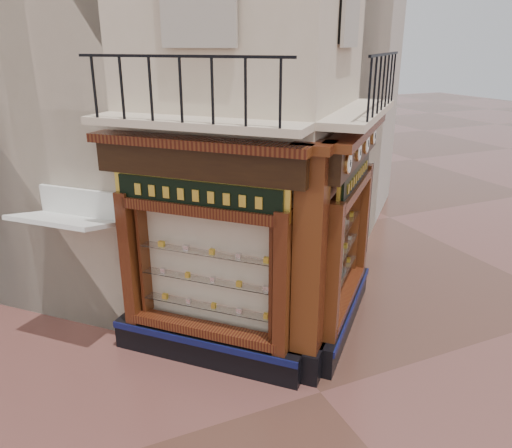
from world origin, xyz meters
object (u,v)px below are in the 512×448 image
awning (81,340)px  corner_pilaster (309,271)px  clock_c (366,143)px  clock_d (373,136)px  clock_a (348,163)px  clock_b (358,152)px  signboard_left (198,195)px  signboard_right (355,176)px

awning → corner_pilaster: bearing=-173.3°
clock_c → awning: clock_c is taller
corner_pilaster → clock_d: bearing=-8.2°
clock_c → clock_d: bearing=-0.0°
clock_a → awning: clock_a is taller
corner_pilaster → clock_b: size_ratio=12.82×
corner_pilaster → clock_d: 3.42m
corner_pilaster → clock_c: (1.79, 1.18, 1.67)m
signboard_left → awning: bearing=4.1°
clock_a → signboard_right: 1.44m
corner_pilaster → signboard_right: (1.46, 1.01, 1.15)m
signboard_left → signboard_right: 2.92m
signboard_right → signboard_left: bearing=135.0°
awning → signboard_right: bearing=-153.9°
clock_a → clock_d: size_ratio=0.96×
corner_pilaster → signboard_right: 2.12m
clock_b → signboard_left: clock_b is taller
clock_d → signboard_left: (-3.85, -0.77, -0.52)m
clock_b → signboard_right: 0.70m
clock_a → signboard_left: clock_a is taller
clock_b → clock_d: bearing=0.0°
clock_a → awning: bearing=101.0°
corner_pilaster → clock_d: (2.39, 1.78, 1.67)m
clock_c → signboard_left: (-3.25, -0.17, -0.52)m
clock_d → awning: 6.87m
signboard_right → clock_b: bearing=-166.5°
signboard_left → clock_d: bearing=-123.7°
clock_b → signboard_right: size_ratio=0.16×
clock_a → clock_d: clock_d is taller
clock_a → clock_b: 0.87m
clock_b → clock_c: (0.57, 0.57, 0.00)m
clock_d → signboard_left: clock_d is taller
clock_b → awning: 6.21m
clock_b → awning: bearing=110.8°
clock_a → signboard_right: size_ratio=0.18×
clock_a → signboard_right: bearing=4.7°
clock_c → clock_d: (0.60, 0.60, -0.00)m
awning → signboard_left: size_ratio=0.79×
clock_d → corner_pilaster: bearing=171.8°
clock_b → clock_c: clock_c is taller
awning → signboard_right: 5.99m
corner_pilaster → signboard_right: bearing=-10.2°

